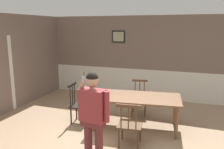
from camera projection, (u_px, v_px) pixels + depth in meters
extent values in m
plane|color=#9E7F60|center=(107.00, 145.00, 4.68)|extent=(7.61, 7.61, 0.00)
cube|color=#756056|center=(145.00, 43.00, 7.50)|extent=(6.62, 0.12, 1.73)
cube|color=silver|center=(144.00, 83.00, 7.78)|extent=(6.62, 0.14, 0.95)
cube|color=silver|center=(144.00, 69.00, 7.66)|extent=(6.62, 0.05, 0.06)
cube|color=black|center=(118.00, 37.00, 7.69)|extent=(0.45, 0.03, 0.39)
cube|color=tan|center=(118.00, 37.00, 7.67)|extent=(0.37, 0.01, 0.31)
cube|color=silver|center=(11.00, 73.00, 6.52)|extent=(0.06, 0.12, 2.10)
cube|color=brown|center=(136.00, 97.00, 5.35)|extent=(2.14, 1.25, 0.04)
cylinder|color=brown|center=(93.00, 116.00, 5.24)|extent=(0.07, 0.07, 0.72)
cylinder|color=brown|center=(177.00, 123.00, 4.85)|extent=(0.07, 0.07, 0.72)
cylinder|color=brown|center=(102.00, 105.00, 6.01)|extent=(0.07, 0.07, 0.72)
cylinder|color=brown|center=(175.00, 110.00, 5.62)|extent=(0.07, 0.07, 0.72)
cube|color=black|center=(80.00, 106.00, 5.71)|extent=(0.45, 0.45, 0.03)
cube|color=black|center=(72.00, 85.00, 5.65)|extent=(0.08, 0.41, 0.06)
cylinder|color=black|center=(74.00, 93.00, 5.81)|extent=(0.02, 0.02, 0.53)
cylinder|color=black|center=(72.00, 94.00, 5.70)|extent=(0.02, 0.02, 0.53)
cylinder|color=black|center=(70.00, 95.00, 5.58)|extent=(0.02, 0.02, 0.53)
cylinder|color=black|center=(89.00, 113.00, 5.87)|extent=(0.04, 0.04, 0.41)
cylinder|color=black|center=(84.00, 117.00, 5.55)|extent=(0.04, 0.04, 0.41)
cylinder|color=black|center=(77.00, 111.00, 5.95)|extent=(0.04, 0.04, 0.41)
cylinder|color=black|center=(71.00, 116.00, 5.64)|extent=(0.04, 0.04, 0.41)
cube|color=#513823|center=(139.00, 99.00, 6.23)|extent=(0.48, 0.48, 0.03)
cube|color=#513823|center=(140.00, 80.00, 6.32)|extent=(0.42, 0.11, 0.06)
cylinder|color=#513823|center=(144.00, 88.00, 6.34)|extent=(0.02, 0.02, 0.47)
cylinder|color=#513823|center=(140.00, 88.00, 6.36)|extent=(0.02, 0.02, 0.47)
cylinder|color=#513823|center=(135.00, 88.00, 6.38)|extent=(0.02, 0.02, 0.47)
cylinder|color=#513823|center=(145.00, 109.00, 6.08)|extent=(0.04, 0.04, 0.43)
cylinder|color=#513823|center=(132.00, 108.00, 6.14)|extent=(0.04, 0.04, 0.43)
cylinder|color=#513823|center=(145.00, 105.00, 6.40)|extent=(0.04, 0.04, 0.43)
cylinder|color=#513823|center=(133.00, 104.00, 6.46)|extent=(0.04, 0.04, 0.43)
cube|color=#513823|center=(130.00, 125.00, 4.60)|extent=(0.53, 0.53, 0.03)
cube|color=#513823|center=(129.00, 106.00, 4.31)|extent=(0.47, 0.10, 0.06)
cylinder|color=#513823|center=(121.00, 116.00, 4.38)|extent=(0.02, 0.02, 0.47)
cylinder|color=#513823|center=(129.00, 117.00, 4.35)|extent=(0.02, 0.02, 0.47)
cylinder|color=#513823|center=(136.00, 117.00, 4.32)|extent=(0.02, 0.02, 0.47)
cylinder|color=#513823|center=(122.00, 130.00, 4.87)|extent=(0.04, 0.04, 0.41)
cylinder|color=#513823|center=(140.00, 132.00, 4.79)|extent=(0.04, 0.04, 0.41)
cylinder|color=#513823|center=(119.00, 138.00, 4.51)|extent=(0.04, 0.04, 0.41)
cylinder|color=#513823|center=(138.00, 140.00, 4.43)|extent=(0.04, 0.04, 0.41)
cylinder|color=brown|center=(99.00, 143.00, 3.96)|extent=(0.14, 0.14, 0.77)
cylinder|color=brown|center=(88.00, 140.00, 4.06)|extent=(0.14, 0.14, 0.77)
cube|color=brown|center=(93.00, 122.00, 3.94)|extent=(0.42, 0.27, 0.12)
cube|color=#993338|center=(93.00, 105.00, 3.88)|extent=(0.46, 0.30, 0.55)
cylinder|color=#993338|center=(107.00, 107.00, 3.76)|extent=(0.09, 0.09, 0.52)
cylinder|color=tan|center=(82.00, 85.00, 3.89)|extent=(0.19, 0.14, 0.20)
cylinder|color=tan|center=(93.00, 88.00, 3.82)|extent=(0.09, 0.09, 0.05)
sphere|color=tan|center=(92.00, 80.00, 3.79)|extent=(0.21, 0.21, 0.21)
sphere|color=black|center=(92.00, 78.00, 3.79)|extent=(0.20, 0.20, 0.20)
cube|color=#B7B7BC|center=(84.00, 81.00, 3.84)|extent=(0.09, 0.05, 0.17)
cylinder|color=black|center=(84.00, 74.00, 3.81)|extent=(0.01, 0.01, 0.08)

